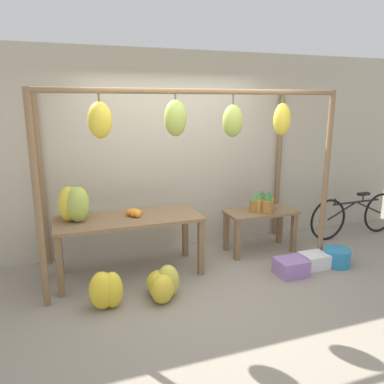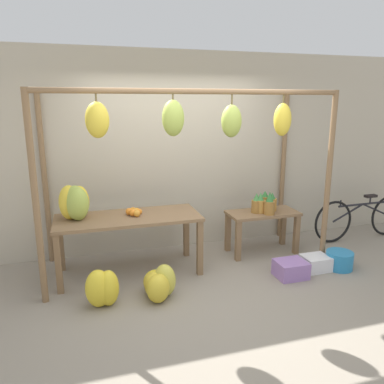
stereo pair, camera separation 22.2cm
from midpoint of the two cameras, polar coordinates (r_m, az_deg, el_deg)
The scene contains 14 objects.
ground_plane at distance 4.43m, azimuth 1.04°, elevation -14.83°, with size 20.00×20.00×0.00m, color gray.
shop_wall_back at distance 5.37m, azimuth -4.47°, elevation 5.96°, with size 8.00×0.08×2.80m.
stall_awning at distance 4.36m, azimuth -1.47°, elevation 7.89°, with size 3.54×1.26×2.25m.
display_table_main at distance 4.67m, azimuth -10.94°, elevation -4.96°, with size 1.75×0.72×0.74m.
display_table_side at distance 5.42m, azimuth 9.21°, elevation -4.19°, with size 0.99×0.47×0.60m.
banana_pile_on_table at distance 4.61m, azimuth -18.62°, elevation -1.85°, with size 0.41×0.39×0.42m.
orange_pile at distance 4.66m, azimuth -10.13°, elevation -3.12°, with size 0.20×0.22×0.09m.
pineapple_cluster at distance 5.35m, azimuth 9.54°, elevation -1.60°, with size 0.39×0.41×0.32m.
banana_pile_ground_left at distance 4.14m, azimuth -14.44°, elevation -14.31°, with size 0.40×0.32×0.41m.
banana_pile_ground_right at distance 4.25m, azimuth -6.09°, elevation -13.83°, with size 0.45×0.54×0.37m.
fruit_crate_white at distance 4.89m, azimuth 13.55°, elevation -11.06°, with size 0.37×0.31×0.21m.
blue_bucket at distance 5.32m, azimuth 20.10°, elevation -9.33°, with size 0.34×0.34×0.23m.
parked_bicycle at distance 6.49m, azimuth 22.69°, elevation -3.26°, with size 1.72×0.09×0.70m.
fruit_crate_purple at distance 5.18m, azimuth 16.94°, elevation -9.96°, with size 0.33×0.28×0.18m.
Camera 1 is at (-1.47, -3.62, 2.11)m, focal length 35.00 mm.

